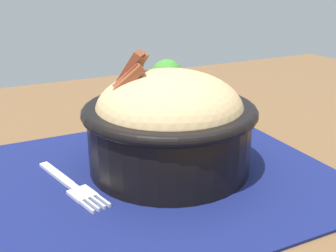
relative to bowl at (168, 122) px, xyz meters
name	(u,v)px	position (x,y,z in m)	size (l,w,h in m)	color
table	(167,211)	(0.00, -0.01, -0.12)	(1.34, 0.91, 0.75)	brown
placemat	(145,179)	(0.03, 0.01, -0.06)	(0.40, 0.33, 0.00)	#11194C
bowl	(168,122)	(0.00, 0.00, 0.00)	(0.22, 0.22, 0.13)	black
fork	(73,186)	(0.11, 0.00, -0.05)	(0.04, 0.13, 0.00)	silver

